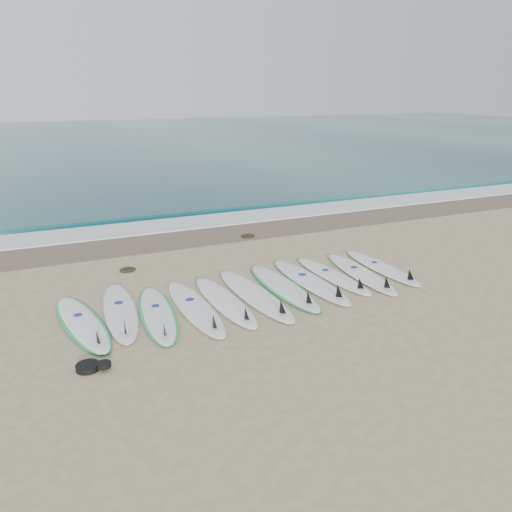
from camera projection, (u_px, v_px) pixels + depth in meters
name	position (u px, v px, depth m)	size (l,w,h in m)	color
ground	(253.00, 295.00, 9.26)	(120.00, 120.00, 0.00)	tan
ocean	(79.00, 141.00, 37.42)	(120.00, 55.00, 0.03)	#185453
wet_sand_band	(189.00, 238.00, 12.81)	(120.00, 1.80, 0.01)	brown
foam_band	(174.00, 225.00, 14.02)	(120.00, 1.40, 0.04)	silver
wave_crest	(161.00, 212.00, 15.31)	(120.00, 1.00, 0.10)	#185453
surfboard_0	(83.00, 323.00, 8.01)	(0.98, 2.52, 0.31)	white
surfboard_1	(120.00, 312.00, 8.40)	(0.74, 2.62, 0.33)	white
surfboard_2	(158.00, 314.00, 8.34)	(0.83, 2.47, 0.31)	white
surfboard_3	(196.00, 308.00, 8.54)	(0.60, 2.64, 0.34)	white
surfboard_4	(226.00, 302.00, 8.80)	(0.61, 2.54, 0.32)	white
surfboard_5	(256.00, 295.00, 9.07)	(0.73, 2.80, 0.35)	white
surfboard_6	(284.00, 287.00, 9.48)	(0.65, 2.64, 0.33)	white
surfboard_7	(311.00, 282.00, 9.72)	(0.63, 2.73, 0.35)	white
surfboard_8	(334.00, 276.00, 10.03)	(0.63, 2.45, 0.31)	white
surfboard_9	(362.00, 274.00, 10.15)	(0.76, 2.62, 0.33)	white
surfboard_10	(383.00, 268.00, 10.49)	(0.53, 2.45, 0.31)	white
seaweed_near	(128.00, 270.00, 10.45)	(0.34, 0.27, 0.07)	black
seaweed_far	(248.00, 236.00, 12.86)	(0.37, 0.29, 0.07)	black
leash_coil	(91.00, 366.00, 6.75)	(0.46, 0.36, 0.11)	black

